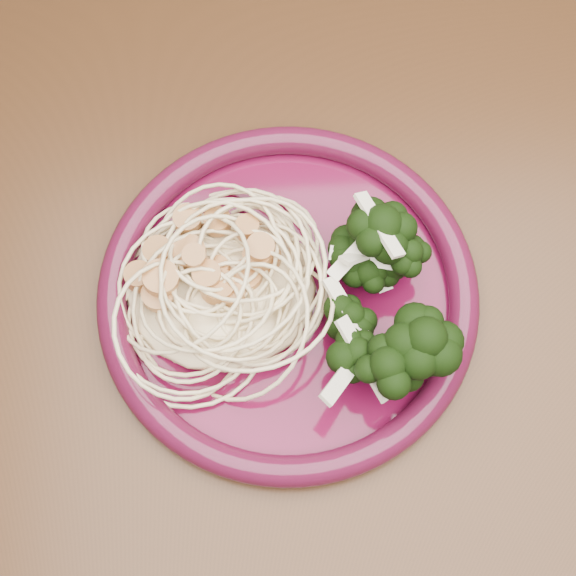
# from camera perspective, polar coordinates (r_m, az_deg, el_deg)

# --- Properties ---
(dining_table) EXTENTS (1.20, 0.80, 0.75)m
(dining_table) POSITION_cam_1_polar(r_m,az_deg,el_deg) (0.64, -6.40, -0.41)
(dining_table) COLOR #472814
(dining_table) RESTS_ON ground
(dinner_plate) EXTENTS (0.26, 0.26, 0.02)m
(dinner_plate) POSITION_cam_1_polar(r_m,az_deg,el_deg) (0.52, 0.00, -0.43)
(dinner_plate) COLOR #530927
(dinner_plate) RESTS_ON dining_table
(spaghetti_pile) EXTENTS (0.13, 0.11, 0.03)m
(spaghetti_pile) POSITION_cam_1_polar(r_m,az_deg,el_deg) (0.51, -4.79, -0.02)
(spaghetti_pile) COLOR beige
(spaghetti_pile) RESTS_ON dinner_plate
(scallop_cluster) EXTENTS (0.11, 0.11, 0.04)m
(scallop_cluster) POSITION_cam_1_polar(r_m,az_deg,el_deg) (0.48, -5.08, 1.31)
(scallop_cluster) COLOR tan
(scallop_cluster) RESTS_ON spaghetti_pile
(broccoli_pile) EXTENTS (0.09, 0.14, 0.05)m
(broccoli_pile) POSITION_cam_1_polar(r_m,az_deg,el_deg) (0.50, 5.96, 0.37)
(broccoli_pile) COLOR black
(broccoli_pile) RESTS_ON dinner_plate
(onion_garnish) EXTENTS (0.07, 0.09, 0.05)m
(onion_garnish) POSITION_cam_1_polar(r_m,az_deg,el_deg) (0.48, 6.31, 1.68)
(onion_garnish) COLOR #EBE3C7
(onion_garnish) RESTS_ON broccoli_pile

